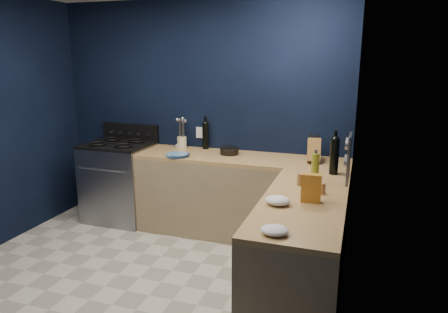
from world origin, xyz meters
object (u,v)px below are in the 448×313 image
at_px(utensil_crock, 182,142).
at_px(crouton_bag, 311,188).
at_px(knife_block, 314,150).
at_px(gas_range, 120,183).
at_px(plate_stack, 177,155).

bearing_deg(utensil_crock, crouton_bag, -39.71).
xyz_separation_m(utensil_crock, knife_block, (1.55, -0.16, 0.05)).
relative_size(gas_range, crouton_bag, 4.26).
relative_size(gas_range, plate_stack, 3.79).
relative_size(gas_range, knife_block, 3.90).
xyz_separation_m(utensil_crock, crouton_bag, (1.68, -1.39, 0.04)).
bearing_deg(utensil_crock, knife_block, -5.77).
bearing_deg(plate_stack, utensil_crock, 107.28).
bearing_deg(crouton_bag, knife_block, 91.54).
bearing_deg(knife_block, plate_stack, -178.70).
height_order(gas_range, crouton_bag, crouton_bag).
distance_m(plate_stack, utensil_crock, 0.42).
relative_size(plate_stack, knife_block, 1.03).
xyz_separation_m(gas_range, plate_stack, (0.87, -0.19, 0.46)).
bearing_deg(plate_stack, crouton_bag, -32.65).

